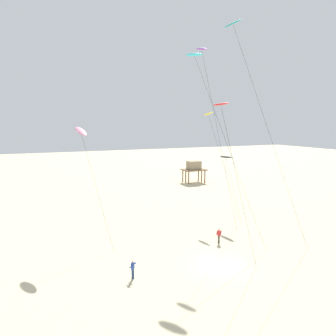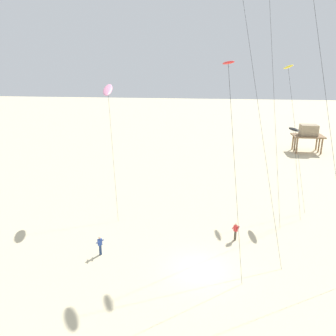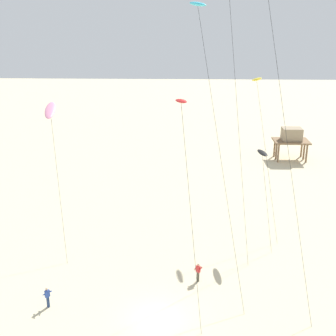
{
  "view_description": "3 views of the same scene",
  "coord_description": "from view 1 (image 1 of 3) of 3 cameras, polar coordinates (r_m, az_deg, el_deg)",
  "views": [
    {
      "loc": [
        -15.54,
        -23.12,
        13.36
      ],
      "look_at": [
        -2.21,
        7.06,
        8.6
      ],
      "focal_mm": 32.77,
      "sensor_mm": 36.0,
      "label": 1
    },
    {
      "loc": [
        0.26,
        -22.36,
        15.24
      ],
      "look_at": [
        -3.69,
        10.31,
        4.84
      ],
      "focal_mm": 35.54,
      "sensor_mm": 36.0,
      "label": 2
    },
    {
      "loc": [
        1.72,
        -26.35,
        20.53
      ],
      "look_at": [
        0.47,
        8.8,
        8.46
      ],
      "focal_mm": 46.93,
      "sensor_mm": 36.0,
      "label": 3
    }
  ],
  "objects": [
    {
      "name": "kite_purple",
      "position": [
        42.89,
        6.46,
        20.35
      ],
      "size": [
        2.76,
        6.93,
        23.35
      ],
      "color": "purple",
      "rests_on": "ground"
    },
    {
      "name": "stilt_house",
      "position": [
        70.59,
        4.82,
        0.16
      ],
      "size": [
        5.22,
        3.68,
        4.91
      ],
      "color": "#846647",
      "rests_on": "ground"
    },
    {
      "name": "ground_plane",
      "position": [
        30.89,
        9.53,
        -17.53
      ],
      "size": [
        260.0,
        260.0,
        0.0
      ],
      "primitive_type": "plane",
      "color": "beige"
    },
    {
      "name": "kite_flyer_middle",
      "position": [
        28.14,
        -6.57,
        -18.14
      ],
      "size": [
        0.72,
        0.73,
        1.67
      ],
      "color": "navy",
      "rests_on": "ground"
    },
    {
      "name": "kite_cyan",
      "position": [
        38.97,
        5.09,
        19.88
      ],
      "size": [
        4.51,
        11.01,
        21.85
      ],
      "color": "#33BFE0",
      "rests_on": "ground"
    },
    {
      "name": "kite_pink",
      "position": [
        36.32,
        -15.87,
        6.52
      ],
      "size": [
        2.8,
        7.31,
        13.16
      ],
      "color": "pink",
      "rests_on": "ground"
    },
    {
      "name": "kite_teal",
      "position": [
        40.98,
        12.37,
        23.81
      ],
      "size": [
        4.47,
        10.83,
        25.84
      ],
      "color": "teal",
      "rests_on": "ground"
    },
    {
      "name": "kite_flyer_nearest",
      "position": [
        35.8,
        9.44,
        -12.28
      ],
      "size": [
        0.73,
        0.73,
        1.67
      ],
      "color": "#4C4738",
      "rests_on": "ground"
    },
    {
      "name": "kite_black",
      "position": [
        43.44,
        10.75,
        1.95
      ],
      "size": [
        1.48,
        3.98,
        8.98
      ],
      "color": "black",
      "rests_on": "ground"
    },
    {
      "name": "kite_yellow",
      "position": [
        46.94,
        7.59,
        9.67
      ],
      "size": [
        2.64,
        6.59,
        15.26
      ],
      "color": "yellow",
      "rests_on": "ground"
    },
    {
      "name": "kite_red",
      "position": [
        31.0,
        9.93,
        11.03
      ],
      "size": [
        2.15,
        5.3,
        15.48
      ],
      "color": "red",
      "rests_on": "ground"
    }
  ]
}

